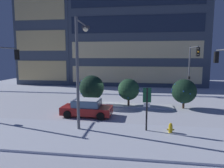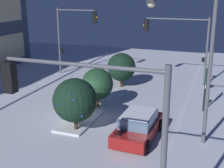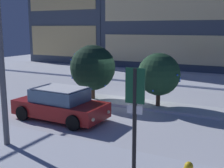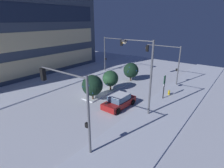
# 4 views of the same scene
# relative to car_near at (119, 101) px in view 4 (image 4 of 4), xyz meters

# --- Properties ---
(ground) EXTENTS (52.00, 52.00, 0.00)m
(ground) POSITION_rel_car_near_xyz_m (1.00, 4.08, -0.71)
(ground) COLOR silver
(curb_strip_near) EXTENTS (52.00, 5.20, 0.14)m
(curb_strip_near) POSITION_rel_car_near_xyz_m (1.00, -4.58, -0.64)
(curb_strip_near) COLOR silver
(curb_strip_near) RESTS_ON ground
(curb_strip_far) EXTENTS (52.00, 5.20, 0.14)m
(curb_strip_far) POSITION_rel_car_near_xyz_m (1.00, 12.74, -0.64)
(curb_strip_far) COLOR silver
(curb_strip_far) RESTS_ON ground
(median_strip) EXTENTS (9.00, 1.80, 0.14)m
(median_strip) POSITION_rel_car_near_xyz_m (3.39, 4.05, -0.64)
(median_strip) COLOR silver
(median_strip) RESTS_ON ground
(car_near) EXTENTS (4.46, 2.18, 1.49)m
(car_near) POSITION_rel_car_near_xyz_m (0.00, 0.00, 0.00)
(car_near) COLOR maroon
(car_near) RESTS_ON ground
(traffic_light_corner_near_left) EXTENTS (0.32, 5.35, 6.14)m
(traffic_light_corner_near_left) POSITION_rel_car_near_xyz_m (-7.68, -0.72, 3.55)
(traffic_light_corner_near_left) COLOR #565960
(traffic_light_corner_near_left) RESTS_ON ground
(traffic_light_corner_near_right) EXTENTS (0.32, 5.59, 5.89)m
(traffic_light_corner_near_right) POSITION_rel_car_near_xyz_m (11.15, -0.58, 3.41)
(traffic_light_corner_near_right) COLOR #565960
(traffic_light_corner_near_right) RESTS_ON ground
(traffic_light_corner_far_right) EXTENTS (0.32, 4.14, 6.46)m
(traffic_light_corner_far_right) POSITION_rel_car_near_xyz_m (10.81, 9.44, 3.68)
(traffic_light_corner_far_right) COLOR #565960
(traffic_light_corner_far_right) RESTS_ON ground
(street_lamp_arched) EXTENTS (0.59, 3.37, 7.74)m
(street_lamp_arched) POSITION_rel_car_near_xyz_m (0.28, -2.60, 4.35)
(street_lamp_arched) COLOR #565960
(street_lamp_arched) RESTS_ON ground
(fire_hydrant) EXTENTS (0.48, 0.26, 0.79)m
(fire_hydrant) POSITION_rel_car_near_xyz_m (6.62, -3.34, -0.33)
(fire_hydrant) COLOR gold
(fire_hydrant) RESTS_ON ground
(parking_info_sign) EXTENTS (0.55, 0.12, 3.09)m
(parking_info_sign) POSITION_rel_car_near_xyz_m (5.03, -3.18, 1.27)
(parking_info_sign) COLOR black
(parking_info_sign) RESTS_ON ground
(decorated_tree_median) EXTENTS (2.24, 2.19, 2.91)m
(decorated_tree_median) POSITION_rel_car_near_xyz_m (3.38, 3.86, 1.09)
(decorated_tree_median) COLOR #473323
(decorated_tree_median) RESTS_ON ground
(decorated_tree_left_of_median) EXTENTS (2.46, 2.43, 2.95)m
(decorated_tree_left_of_median) POSITION_rel_car_near_xyz_m (8.86, 3.93, 1.03)
(decorated_tree_left_of_median) COLOR #473323
(decorated_tree_left_of_median) RESTS_ON ground
(decorated_tree_right_of_median) EXTENTS (2.57, 2.56, 3.22)m
(decorated_tree_right_of_median) POSITION_rel_car_near_xyz_m (-0.45, 3.66, 1.22)
(decorated_tree_right_of_median) COLOR #473323
(decorated_tree_right_of_median) RESTS_ON ground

